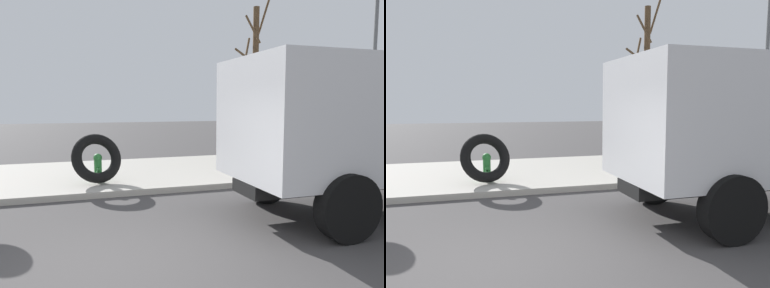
# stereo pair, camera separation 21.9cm
# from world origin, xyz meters

# --- Properties ---
(ground_plane) EXTENTS (80.00, 80.00, 0.00)m
(ground_plane) POSITION_xyz_m (0.00, 0.00, 0.00)
(ground_plane) COLOR #423F3F
(sidewalk_curb) EXTENTS (36.00, 5.00, 0.15)m
(sidewalk_curb) POSITION_xyz_m (0.00, 6.50, 0.07)
(sidewalk_curb) COLOR #ADA89E
(sidewalk_curb) RESTS_ON ground
(fire_hydrant) EXTENTS (0.22, 0.51, 0.74)m
(fire_hydrant) POSITION_xyz_m (0.12, 5.19, 0.55)
(fire_hydrant) COLOR #2D8438
(fire_hydrant) RESTS_ON sidewalk_curb
(loose_tire) EXTENTS (1.44, 1.05, 1.30)m
(loose_tire) POSITION_xyz_m (0.08, 5.02, 0.80)
(loose_tire) COLOR black
(loose_tire) RESTS_ON sidewalk_curb
(bare_tree) EXTENTS (1.29, 1.29, 6.02)m
(bare_tree) POSITION_xyz_m (5.96, 7.77, 3.08)
(bare_tree) COLOR #4C3823
(bare_tree) RESTS_ON sidewalk_curb
(street_light_pole) EXTENTS (0.12, 0.12, 6.36)m
(street_light_pole) POSITION_xyz_m (8.53, 4.81, 3.33)
(street_light_pole) COLOR #595B5E
(street_light_pole) RESTS_ON sidewalk_curb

